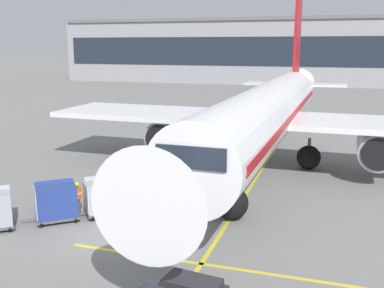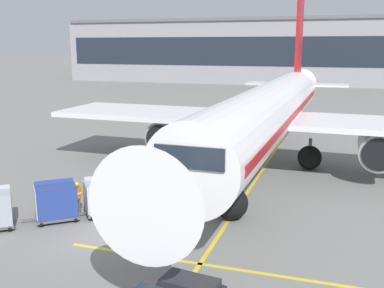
{
  "view_description": "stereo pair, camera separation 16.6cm",
  "coord_description": "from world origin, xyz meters",
  "px_view_note": "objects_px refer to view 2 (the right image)",
  "views": [
    {
      "loc": [
        9.82,
        -16.89,
        8.49
      ],
      "look_at": [
        2.57,
        5.68,
        3.32
      ],
      "focal_mm": 42.51,
      "sensor_mm": 36.0,
      "label": 1
    },
    {
      "loc": [
        9.98,
        -16.84,
        8.49
      ],
      "look_at": [
        2.57,
        5.68,
        3.32
      ],
      "focal_mm": 42.51,
      "sensor_mm": 36.0,
      "label": 2
    }
  ],
  "objects_px": {
    "safety_cone_engine_keepout": "(128,173)",
    "parked_airplane": "(269,113)",
    "ground_crew_by_loader": "(77,196)",
    "belt_loader": "(165,183)",
    "baggage_cart_second": "(56,200)",
    "baggage_cart_lead": "(105,195)",
    "ground_crew_by_carts": "(110,198)"
  },
  "relations": [
    {
      "from": "ground_crew_by_loader",
      "to": "safety_cone_engine_keepout",
      "type": "bearing_deg",
      "value": 93.98
    },
    {
      "from": "parked_airplane",
      "to": "ground_crew_by_carts",
      "type": "bearing_deg",
      "value": -117.24
    },
    {
      "from": "ground_crew_by_loader",
      "to": "ground_crew_by_carts",
      "type": "xyz_separation_m",
      "value": [
        1.75,
        0.23,
        0.0
      ]
    },
    {
      "from": "baggage_cart_second",
      "to": "safety_cone_engine_keepout",
      "type": "distance_m",
      "value": 7.57
    },
    {
      "from": "belt_loader",
      "to": "baggage_cart_second",
      "type": "height_order",
      "value": "belt_loader"
    },
    {
      "from": "safety_cone_engine_keepout",
      "to": "parked_airplane",
      "type": "bearing_deg",
      "value": 32.54
    },
    {
      "from": "belt_loader",
      "to": "ground_crew_by_loader",
      "type": "relative_size",
      "value": 2.76
    },
    {
      "from": "baggage_cart_second",
      "to": "ground_crew_by_loader",
      "type": "bearing_deg",
      "value": 53.17
    },
    {
      "from": "belt_loader",
      "to": "baggage_cart_second",
      "type": "relative_size",
      "value": 1.85
    },
    {
      "from": "ground_crew_by_loader",
      "to": "ground_crew_by_carts",
      "type": "relative_size",
      "value": 1.0
    },
    {
      "from": "belt_loader",
      "to": "ground_crew_by_carts",
      "type": "distance_m",
      "value": 3.9
    },
    {
      "from": "parked_airplane",
      "to": "ground_crew_by_carts",
      "type": "height_order",
      "value": "parked_airplane"
    },
    {
      "from": "ground_crew_by_carts",
      "to": "safety_cone_engine_keepout",
      "type": "xyz_separation_m",
      "value": [
        -2.21,
        6.42,
        -0.64
      ]
    },
    {
      "from": "baggage_cart_lead",
      "to": "baggage_cart_second",
      "type": "relative_size",
      "value": 1.0
    },
    {
      "from": "parked_airplane",
      "to": "belt_loader",
      "type": "relative_size",
      "value": 8.48
    },
    {
      "from": "baggage_cart_lead",
      "to": "ground_crew_by_carts",
      "type": "relative_size",
      "value": 1.49
    },
    {
      "from": "ground_crew_by_carts",
      "to": "safety_cone_engine_keepout",
      "type": "distance_m",
      "value": 6.82
    },
    {
      "from": "ground_crew_by_carts",
      "to": "baggage_cart_second",
      "type": "bearing_deg",
      "value": -155.17
    },
    {
      "from": "ground_crew_by_loader",
      "to": "parked_airplane",
      "type": "bearing_deg",
      "value": 56.89
    },
    {
      "from": "ground_crew_by_carts",
      "to": "belt_loader",
      "type": "bearing_deg",
      "value": 66.68
    },
    {
      "from": "safety_cone_engine_keepout",
      "to": "baggage_cart_second",
      "type": "bearing_deg",
      "value": -91.54
    },
    {
      "from": "belt_loader",
      "to": "ground_crew_by_loader",
      "type": "xyz_separation_m",
      "value": [
        -3.3,
        -3.81,
        0.1
      ]
    },
    {
      "from": "baggage_cart_lead",
      "to": "ground_crew_by_carts",
      "type": "xyz_separation_m",
      "value": [
        0.52,
        -0.34,
        -0.0
      ]
    },
    {
      "from": "ground_crew_by_loader",
      "to": "safety_cone_engine_keepout",
      "type": "distance_m",
      "value": 6.7
    },
    {
      "from": "belt_loader",
      "to": "safety_cone_engine_keepout",
      "type": "xyz_separation_m",
      "value": [
        -3.76,
        2.84,
        -0.54
      ]
    },
    {
      "from": "baggage_cart_lead",
      "to": "belt_loader",
      "type": "bearing_deg",
      "value": 57.54
    },
    {
      "from": "belt_loader",
      "to": "safety_cone_engine_keepout",
      "type": "distance_m",
      "value": 4.74
    },
    {
      "from": "belt_loader",
      "to": "ground_crew_by_carts",
      "type": "bearing_deg",
      "value": -113.32
    },
    {
      "from": "ground_crew_by_loader",
      "to": "safety_cone_engine_keepout",
      "type": "xyz_separation_m",
      "value": [
        -0.46,
        6.65,
        -0.64
      ]
    },
    {
      "from": "belt_loader",
      "to": "baggage_cart_lead",
      "type": "distance_m",
      "value": 3.84
    },
    {
      "from": "parked_airplane",
      "to": "safety_cone_engine_keepout",
      "type": "xyz_separation_m",
      "value": [
        -8.22,
        -5.24,
        -3.59
      ]
    },
    {
      "from": "parked_airplane",
      "to": "ground_crew_by_carts",
      "type": "xyz_separation_m",
      "value": [
        -6.0,
        -11.66,
        -2.95
      ]
    }
  ]
}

